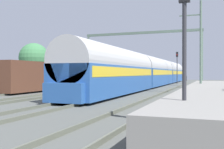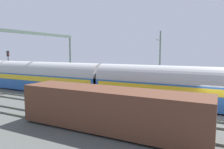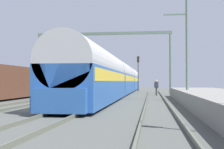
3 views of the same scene
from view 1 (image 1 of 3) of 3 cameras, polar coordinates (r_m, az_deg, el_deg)
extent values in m
plane|color=#4D504C|center=(20.23, -8.94, -4.81)|extent=(120.00, 120.00, 0.00)
cube|color=#5A5D4F|center=(23.57, -21.28, -3.91)|extent=(0.08, 60.00, 0.16)
cube|color=#5A5D4F|center=(21.77, -15.58, -4.25)|extent=(0.08, 60.00, 0.16)
cube|color=#5A5D4F|center=(20.97, -12.39, -4.42)|extent=(0.08, 60.00, 0.16)
cube|color=#5A5D4F|center=(19.57, -5.23, -4.75)|extent=(0.08, 60.00, 0.16)
cube|color=#5A5D4F|center=(19.00, -1.31, -4.90)|extent=(0.08, 60.00, 0.16)
cube|color=#5A5D4F|center=(18.14, 7.23, -5.15)|extent=(0.08, 60.00, 0.16)
cube|color=#5A5D4F|center=(17.87, 11.73, -5.23)|extent=(0.08, 60.00, 0.16)
cube|color=gray|center=(19.64, 21.61, -3.67)|extent=(4.40, 28.00, 0.90)
cube|color=#28569E|center=(22.71, 0.51, -1.07)|extent=(2.90, 16.00, 2.20)
cube|color=gold|center=(22.71, 0.51, 0.52)|extent=(2.93, 15.36, 0.64)
cylinder|color=#ADADAD|center=(22.72, 0.51, 2.21)|extent=(2.84, 16.00, 2.84)
cube|color=#28569E|center=(38.50, 8.77, -0.51)|extent=(2.90, 16.00, 2.20)
cube|color=gold|center=(38.49, 8.77, 0.43)|extent=(2.93, 15.36, 0.64)
cylinder|color=#ADADAD|center=(38.50, 8.77, 1.43)|extent=(2.84, 16.00, 2.84)
cube|color=#28569E|center=(54.62, 12.19, -0.27)|extent=(2.90, 16.00, 2.20)
cube|color=gold|center=(54.61, 12.19, 0.39)|extent=(2.93, 15.36, 0.64)
cylinder|color=#ADADAD|center=(54.62, 12.19, 1.09)|extent=(2.84, 16.00, 2.84)
cube|color=#28569E|center=(15.24, -10.05, -3.81)|extent=(2.40, 0.50, 1.10)
cube|color=#563323|center=(28.92, -14.07, -0.29)|extent=(2.80, 13.00, 2.70)
cube|color=black|center=(28.97, -14.06, -2.86)|extent=(2.52, 11.96, 0.10)
cylinder|color=#353535|center=(34.39, 14.97, -2.00)|extent=(0.22, 0.22, 0.85)
cube|color=#232833|center=(34.37, 14.97, -0.76)|extent=(0.45, 0.34, 0.64)
sphere|color=tan|center=(34.37, 14.97, -0.03)|extent=(0.24, 0.24, 0.24)
cylinder|color=#2D2D33|center=(9.33, 14.85, 1.93)|extent=(0.14, 0.14, 4.14)
cylinder|color=#2D2D33|center=(48.30, 13.42, 0.86)|extent=(0.14, 0.14, 4.56)
cube|color=black|center=(48.41, 13.43, 4.09)|extent=(0.36, 0.20, 0.90)
sphere|color=red|center=(48.28, 13.41, 4.02)|extent=(0.16, 0.16, 0.16)
cylinder|color=slate|center=(43.05, -4.94, 2.90)|extent=(0.28, 0.28, 7.50)
cylinder|color=slate|center=(38.98, 18.28, 3.15)|extent=(0.28, 0.28, 7.50)
cube|color=slate|center=(40.56, 6.09, 8.63)|extent=(17.36, 0.24, 0.36)
cylinder|color=slate|center=(24.64, 18.04, 5.41)|extent=(0.20, 0.20, 8.00)
cube|color=slate|center=(25.09, 15.96, 11.78)|extent=(1.80, 0.10, 0.10)
cylinder|color=#4C3826|center=(42.63, -15.98, -0.50)|extent=(0.36, 0.36, 2.42)
sphere|color=#3C7747|center=(42.68, -15.98, 3.36)|extent=(4.43, 4.43, 4.43)
camera|label=2|loc=(33.70, -38.70, 6.28)|focal=34.24mm
camera|label=3|loc=(3.71, -67.30, -3.74)|focal=49.29mm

